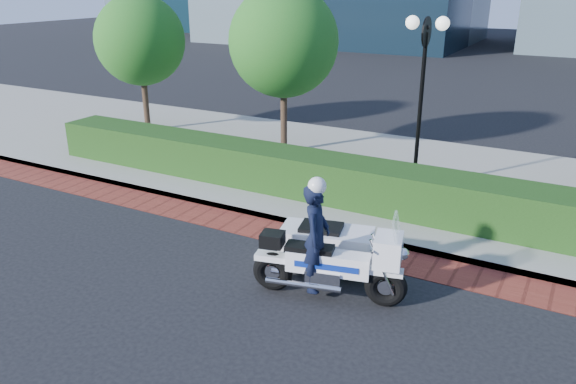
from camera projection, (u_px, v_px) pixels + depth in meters
The scene contains 8 objects.
ground at pixel (279, 272), 10.53m from camera, with size 120.00×120.00×0.00m, color black.
brick_strip at pixel (314, 241), 11.76m from camera, with size 60.00×1.00×0.01m, color maroon.
sidewalk at pixel (386, 176), 15.42m from camera, with size 60.00×8.00×0.15m, color gray.
hedge_main at pixel (354, 182), 13.25m from camera, with size 18.00×1.20×1.00m, color black.
lamppost at pixel (423, 77), 13.29m from camera, with size 1.02×0.70×4.21m.
tree_a at pixel (140, 40), 18.75m from camera, with size 3.00×3.00×4.58m.
tree_b at pixel (284, 42), 16.21m from camera, with size 3.20×3.20×4.89m.
police_motorcycle at pixel (327, 248), 9.79m from camera, with size 2.66×1.92×2.17m.
Camera 1 is at (4.62, -8.08, 5.14)m, focal length 35.00 mm.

